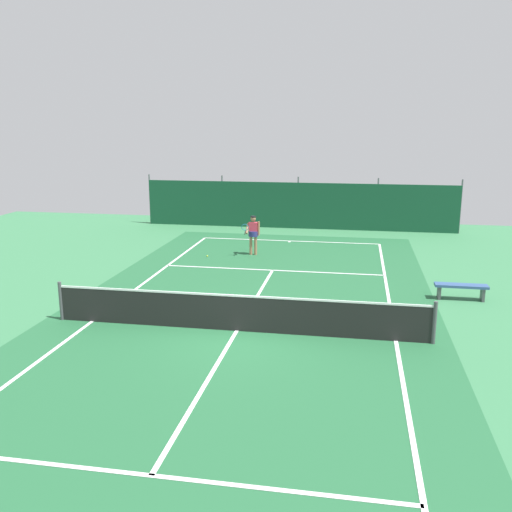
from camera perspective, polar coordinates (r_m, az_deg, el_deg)
name	(u,v)px	position (r m, az deg, el deg)	size (l,w,h in m)	color
ground_plane	(237,331)	(15.01, -1.95, -7.62)	(36.00, 36.00, 0.00)	#387A4C
court_surface	(237,331)	(15.01, -1.95, -7.61)	(11.02, 26.60, 0.01)	#236038
tennis_net	(237,313)	(14.84, -1.97, -5.78)	(10.12, 0.10, 1.10)	black
back_fence	(299,214)	(29.98, 4.35, 4.24)	(16.30, 0.98, 2.70)	#14472D
tennis_player	(253,232)	(23.34, -0.30, 2.43)	(0.69, 0.77, 1.64)	#9E7051
tennis_ball_near_player	(207,256)	(23.25, -4.98, 0.00)	(0.07, 0.07, 0.07)	#CCDB33
parked_car	(362,206)	(32.26, 10.72, 5.00)	(2.31, 4.35, 1.68)	silver
courtside_bench	(461,288)	(18.61, 20.12, -3.07)	(1.60, 0.40, 0.49)	#335184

